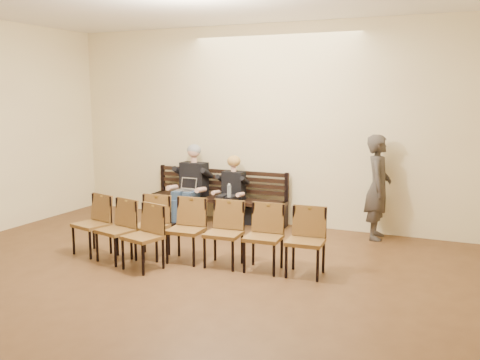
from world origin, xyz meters
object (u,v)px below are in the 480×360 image
at_px(seated_man, 192,183).
at_px(chair_row_front, 116,231).
at_px(laptop, 185,192).
at_px(passerby, 378,179).
at_px(seated_woman, 231,195).
at_px(chair_row_back, 224,234).
at_px(water_bottle, 229,197).
at_px(bench, 217,210).
at_px(bag, 245,215).

xyz_separation_m(seated_man, chair_row_front, (0.21, -2.51, -0.27)).
height_order(laptop, passerby, passerby).
bearing_deg(chair_row_front, seated_woman, 90.98).
bearing_deg(laptop, chair_row_back, -44.92).
height_order(water_bottle, chair_row_back, chair_row_back).
relative_size(seated_woman, chair_row_front, 0.71).
distance_m(seated_woman, laptop, 0.84).
bearing_deg(seated_woman, chair_row_front, -103.11).
height_order(bench, chair_row_back, chair_row_back).
relative_size(laptop, water_bottle, 1.28).
bearing_deg(passerby, laptop, 91.04).
height_order(bench, laptop, laptop).
bearing_deg(chair_row_back, chair_row_front, -167.67).
height_order(seated_man, water_bottle, seated_man).
height_order(seated_man, seated_woman, seated_man).
xyz_separation_m(bench, water_bottle, (0.45, -0.42, 0.34)).
relative_size(bag, chair_row_back, 0.16).
distance_m(bag, passerby, 2.47).
height_order(seated_woman, passerby, passerby).
distance_m(seated_man, chair_row_back, 2.68).
bearing_deg(bench, chair_row_back, -61.26).
xyz_separation_m(bench, chair_row_front, (-0.24, -2.63, 0.21)).
height_order(laptop, bag, laptop).
bearing_deg(bench, chair_row_front, -95.11).
relative_size(bench, laptop, 8.51).
distance_m(seated_woman, water_bottle, 0.32).
bearing_deg(water_bottle, seated_man, 161.51).
distance_m(bench, water_bottle, 0.71).
xyz_separation_m(laptop, bag, (0.97, 0.42, -0.40)).
xyz_separation_m(seated_woman, passerby, (2.50, 0.17, 0.41)).
bearing_deg(seated_man, bag, 12.98).
xyz_separation_m(passerby, chair_row_back, (-1.63, -2.26, -0.52)).
bearing_deg(laptop, passerby, 9.87).
bearing_deg(water_bottle, bench, 137.04).
height_order(seated_woman, water_bottle, seated_woman).
xyz_separation_m(seated_man, bag, (0.95, 0.22, -0.55)).
bearing_deg(laptop, bench, 37.87).
bearing_deg(seated_woman, passerby, 3.82).
xyz_separation_m(laptop, passerby, (3.31, 0.36, 0.40)).
bearing_deg(passerby, seated_man, 87.70).
relative_size(seated_man, water_bottle, 5.89).
distance_m(bag, chair_row_back, 2.43).
distance_m(seated_woman, passerby, 2.54).
bearing_deg(bench, passerby, 0.94).
xyz_separation_m(seated_woman, water_bottle, (0.10, -0.30, 0.02)).
relative_size(seated_man, seated_woman, 1.28).
height_order(seated_man, bag, seated_man).
relative_size(chair_row_front, chair_row_back, 0.57).
distance_m(seated_man, seated_woman, 0.81).
distance_m(laptop, passerby, 3.35).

